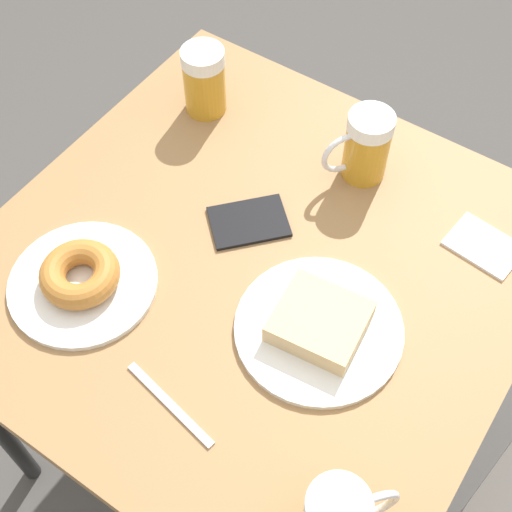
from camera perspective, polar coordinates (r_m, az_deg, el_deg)
ground_plane at (r=1.79m, az=0.00°, el=-13.82°), size 8.00×8.00×0.00m
table at (r=1.19m, az=0.00°, el=-2.44°), size 0.83×0.84×0.73m
plate_with_cake at (r=1.06m, az=5.08°, el=-5.54°), size 0.25×0.25×0.05m
plate_with_donut at (r=1.13m, az=-13.80°, el=-1.74°), size 0.23×0.23×0.05m
beer_mug_left at (r=1.32m, az=-4.12°, el=13.93°), size 0.12×0.08×0.13m
beer_mug_center at (r=1.21m, az=8.74°, el=8.68°), size 0.11×0.09×0.13m
napkin_folded at (r=1.21m, az=17.78°, el=0.79°), size 0.09×0.12×0.00m
fork at (r=1.02m, az=-6.90°, el=-11.68°), size 0.04×0.17×0.00m
passport_near_edge at (r=1.18m, az=-0.58°, el=2.76°), size 0.15×0.15×0.01m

